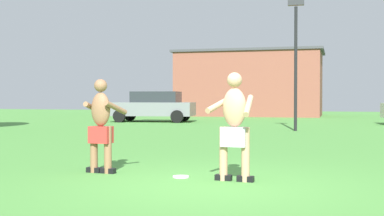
# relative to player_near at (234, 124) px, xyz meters

# --- Properties ---
(ground_plane) EXTENTS (80.00, 80.00, 0.00)m
(ground_plane) POSITION_rel_player_near_xyz_m (-0.26, -0.42, -0.90)
(ground_plane) COLOR #4C8E3D
(player_near) EXTENTS (0.70, 0.62, 1.69)m
(player_near) POSITION_rel_player_near_xyz_m (0.00, 0.00, 0.00)
(player_near) COLOR black
(player_near) RESTS_ON ground_plane
(player_in_red) EXTENTS (0.64, 0.61, 1.62)m
(player_in_red) POSITION_rel_player_near_xyz_m (-2.38, 0.24, -0.05)
(player_in_red) COLOR black
(player_in_red) RESTS_ON ground_plane
(frisbee) EXTENTS (0.27, 0.27, 0.03)m
(frisbee) POSITION_rel_player_near_xyz_m (-0.91, 0.12, -0.88)
(frisbee) COLOR white
(frisbee) RESTS_ON ground_plane
(car_gray_mid_lot) EXTENTS (4.45, 2.35, 1.58)m
(car_gray_mid_lot) POSITION_rel_player_near_xyz_m (-7.70, 17.59, -0.07)
(car_gray_mid_lot) COLOR slate
(car_gray_mid_lot) RESTS_ON ground_plane
(lamp_post) EXTENTS (0.60, 0.24, 5.00)m
(lamp_post) POSITION_rel_player_near_xyz_m (0.00, 12.26, 2.23)
(lamp_post) COLOR black
(lamp_post) RESTS_ON ground_plane
(outbuilding_behind_lot) EXTENTS (9.95, 5.85, 4.45)m
(outbuilding_behind_lot) POSITION_rel_player_near_xyz_m (-4.27, 27.95, 1.34)
(outbuilding_behind_lot) COLOR brown
(outbuilding_behind_lot) RESTS_ON ground_plane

